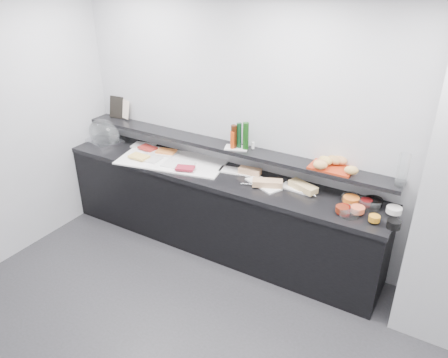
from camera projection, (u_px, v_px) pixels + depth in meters
The scene contains 54 objects.
back_wall at pixel (292, 136), 4.25m from camera, with size 5.00×0.02×2.70m, color #B6B8BD.
ceiling at pixel (151, 4), 2.10m from camera, with size 5.00×5.00×0.00m, color white.
buffet_cabinet at pixel (216, 212), 4.76m from camera, with size 3.60×0.60×0.85m, color black.
counter_top at pixel (216, 175), 4.55m from camera, with size 3.62×0.62×0.05m, color black.
wall_shelf at pixel (224, 147), 4.57m from camera, with size 3.60×0.25×0.04m, color black.
cloche_base at pixel (103, 141), 5.28m from camera, with size 0.48×0.32×0.04m, color silver.
cloche_dome at pixel (104, 133), 5.21m from camera, with size 0.46×0.30×0.34m, color white.
linen_runner at pixel (172, 161), 4.79m from camera, with size 1.17×0.56×0.01m, color white.
platter_meat_a at pixel (143, 146), 5.14m from camera, with size 0.26×0.17×0.01m, color silver.
food_meat_a at pixel (148, 148), 5.03m from camera, with size 0.20×0.13×0.02m, color maroon.
platter_salmon at pixel (163, 152), 4.96m from camera, with size 0.32×0.21×0.01m, color white.
food_salmon at pixel (166, 151), 4.94m from camera, with size 0.22×0.14×0.02m, color orange.
platter_cheese at pixel (149, 158), 4.81m from camera, with size 0.27×0.18×0.01m, color silver.
food_cheese at pixel (139, 156), 4.81m from camera, with size 0.21×0.14×0.02m, color #FACE61.
platter_meat_b at pixel (178, 164), 4.67m from camera, with size 0.33×0.22×0.01m, color white.
food_meat_b at pixel (185, 168), 4.55m from camera, with size 0.19×0.12×0.02m, color maroon.
sandwich_plate_left at pixel (236, 171), 4.56m from camera, with size 0.35×0.15×0.01m, color white.
sandwich_food_left at pixel (250, 171), 4.48m from camera, with size 0.23×0.09×0.06m, color tan.
tongs_left at pixel (243, 176), 4.43m from camera, with size 0.01×0.01×0.16m, color silver.
sandwich_plate_mid at pixel (263, 184), 4.30m from camera, with size 0.39×0.17×0.01m, color white.
sandwich_food_mid at pixel (268, 183), 4.24m from camera, with size 0.29×0.11×0.06m, color tan.
tongs_mid at pixel (249, 184), 4.27m from camera, with size 0.01×0.01×0.16m, color #B3B5BA.
sandwich_plate_right at pixel (298, 189), 4.21m from camera, with size 0.33×0.14×0.01m, color white.
sandwich_food_right at pixel (303, 187), 4.17m from camera, with size 0.29×0.11×0.06m, color #D8B671.
tongs_right at pixel (308, 194), 4.09m from camera, with size 0.01×0.01×0.16m, color silver.
bowl_glass_fruit at pixel (351, 199), 3.97m from camera, with size 0.18×0.18×0.07m, color silver.
fill_glass_fruit at pixel (351, 200), 3.94m from camera, with size 0.14×0.14×0.05m, color orange.
bowl_black_jam at pixel (374, 202), 3.92m from camera, with size 0.16×0.16×0.07m, color black.
fill_black_jam at pixel (366, 202), 3.90m from camera, with size 0.10×0.10×0.05m, color #5A0C0E.
bowl_glass_cream at pixel (369, 204), 3.90m from camera, with size 0.20×0.20×0.07m, color white.
fill_glass_cream at pixel (394, 210), 3.78m from camera, with size 0.13×0.13×0.05m, color white.
bowl_red_jam at pixel (344, 210), 3.81m from camera, with size 0.12×0.12×0.07m, color maroon.
fill_red_jam at pixel (342, 209), 3.79m from camera, with size 0.12×0.12×0.05m, color #601D0D.
bowl_glass_salmon at pixel (349, 212), 3.77m from camera, with size 0.17×0.17×0.07m, color white.
fill_glass_salmon at pixel (358, 209), 3.79m from camera, with size 0.12×0.12×0.05m, color #E66038.
bowl_black_fruit at pixel (394, 224), 3.60m from camera, with size 0.12×0.12×0.07m, color black.
fill_black_fruit at pixel (374, 218), 3.66m from camera, with size 0.10×0.10×0.05m, color orange.
framed_print at pixel (117, 107), 5.29m from camera, with size 0.19×0.02×0.26m, color black.
print_art at pixel (124, 109), 5.23m from camera, with size 0.19×0.00×0.22m, color beige.
condiment_tray at pixel (237, 148), 4.48m from camera, with size 0.23×0.14×0.01m, color white.
bottle_green_a at pixel (239, 135), 4.42m from camera, with size 0.05×0.05×0.26m, color #0D3216.
bottle_brown at pixel (234, 137), 4.42m from camera, with size 0.06×0.06×0.24m, color #361809.
bottle_green_b at pixel (246, 136), 4.38m from camera, with size 0.06×0.06×0.28m, color #123D10.
bottle_hot at pixel (232, 140), 4.42m from camera, with size 0.05×0.05×0.18m, color #C53D0E.
shaker_salt at pixel (253, 145), 4.43m from camera, with size 0.03×0.03×0.07m, color silver.
shaker_pepper at pixel (245, 146), 4.43m from camera, with size 0.03×0.03×0.07m, color white.
bread_tray at pixel (332, 167), 4.05m from camera, with size 0.40×0.28×0.02m, color #AA2E12.
bread_roll_n at pixel (334, 160), 4.07m from camera, with size 0.15×0.09×0.08m, color #AD7A42.
bread_roll_ne at pixel (340, 160), 4.07m from camera, with size 0.14×0.09×0.08m, color #BD7D48.
bread_roll_sw at pixel (320, 164), 4.00m from camera, with size 0.14×0.09×0.08m, color #B27344.
bread_roll_s at pixel (320, 165), 3.98m from camera, with size 0.13×0.08×0.08m, color tan.
bread_roll_se at pixel (351, 170), 3.88m from camera, with size 0.13×0.08×0.08m, color tan.
bread_roll_midw at pixel (325, 160), 4.07m from camera, with size 0.14×0.09×0.08m, color gold.
carafe at pixel (403, 170), 3.68m from camera, with size 0.09×0.09×0.30m, color silver.
Camera 1 is at (1.46, -1.76, 2.90)m, focal length 35.00 mm.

